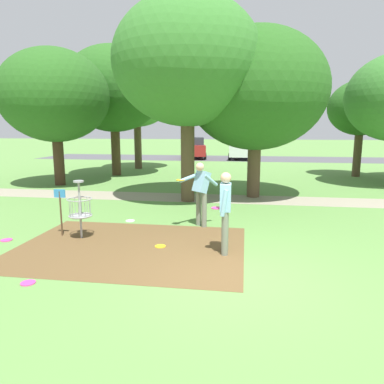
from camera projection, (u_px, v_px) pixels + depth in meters
name	position (u px, v px, depth m)	size (l,w,h in m)	color
ground_plane	(233.00, 277.00, 6.19)	(160.00, 160.00, 0.00)	#5B8942
dirt_tee_pad	(130.00, 247.00, 7.76)	(4.98, 3.70, 0.01)	brown
disc_golf_basket	(78.00, 207.00, 8.30)	(0.98, 0.58, 1.39)	#9E9EA3
player_foreground_watching	(201.00, 190.00, 9.25)	(1.05, 0.70, 1.71)	slate
player_throwing	(225.00, 208.00, 7.21)	(0.40, 0.47, 1.71)	slate
frisbee_near_basket	(130.00, 221.00, 9.93)	(0.25, 0.25, 0.02)	white
frisbee_by_tee	(28.00, 283.00, 5.94)	(0.24, 0.24, 0.02)	#E53D99
frisbee_mid_grass	(160.00, 246.00, 7.78)	(0.24, 0.24, 0.02)	gold
frisbee_far_left	(6.00, 240.00, 8.21)	(0.26, 0.26, 0.02)	#E53D99
tree_near_left	(187.00, 62.00, 11.86)	(5.08, 5.08, 6.97)	brown
tree_near_right	(113.00, 89.00, 18.95)	(5.38, 5.38, 6.96)	#4C3823
tree_mid_left	(361.00, 108.00, 18.53)	(3.42, 3.42, 5.12)	brown
tree_far_left	(256.00, 90.00, 12.78)	(5.15, 5.15, 6.16)	brown
tree_far_center	(54.00, 96.00, 15.59)	(4.82, 4.82, 6.07)	#422D1E
tree_far_right	(137.00, 96.00, 22.20)	(4.58, 4.58, 6.58)	brown
parking_lot_strip	(243.00, 158.00, 30.63)	(36.00, 6.00, 0.01)	#4C4C51
parked_car_leftmost	(194.00, 148.00, 30.61)	(2.53, 4.46, 1.84)	maroon
parked_car_center_left	(241.00, 148.00, 29.83)	(2.04, 4.23, 1.84)	silver
gravel_path	(240.00, 199.00, 13.01)	(40.00, 1.65, 0.00)	gray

